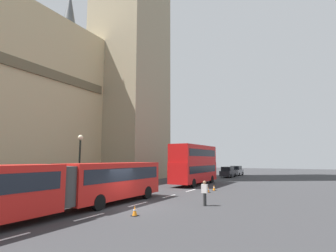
{
  "coord_description": "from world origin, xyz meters",
  "views": [
    {
      "loc": [
        -14.48,
        -10.96,
        3.19
      ],
      "look_at": [
        15.09,
        5.35,
        7.52
      ],
      "focal_mm": 27.6,
      "sensor_mm": 36.0,
      "label": 1
    }
  ],
  "objects": [
    {
      "name": "traffic_cone_middle",
      "position": [
        9.52,
        -2.1,
        0.28
      ],
      "size": [
        0.36,
        0.36,
        0.58
      ],
      "color": "black",
      "rests_on": "ground_plane"
    },
    {
      "name": "ground_plane",
      "position": [
        0.0,
        0.0,
        0.0
      ],
      "size": [
        160.0,
        160.0,
        0.0
      ],
      "primitive_type": "plane",
      "color": "#333335"
    },
    {
      "name": "articulated_bus",
      "position": [
        -4.25,
        1.99,
        1.75
      ],
      "size": [
        18.6,
        2.54,
        2.9
      ],
      "color": "red",
      "rests_on": "ground_plane"
    },
    {
      "name": "sedan_trailing",
      "position": [
        36.69,
        1.98,
        0.91
      ],
      "size": [
        4.4,
        1.86,
        1.85
      ],
      "color": "gray",
      "rests_on": "ground_plane"
    },
    {
      "name": "double_decker_bus",
      "position": [
        15.92,
        2.0,
        2.71
      ],
      "size": [
        9.61,
        2.54,
        4.9
      ],
      "color": "red",
      "rests_on": "ground_plane"
    },
    {
      "name": "lane_centre_marking",
      "position": [
        -3.61,
        0.0,
        0.01
      ],
      "size": [
        29.8,
        0.16,
        0.01
      ],
      "color": "silver",
      "rests_on": "ground_plane"
    },
    {
      "name": "pedestrian_near_cones",
      "position": [
        2.73,
        -4.36,
        0.91
      ],
      "size": [
        0.36,
        0.41,
        1.69
      ],
      "color": "#333333",
      "rests_on": "ground_plane"
    },
    {
      "name": "traffic_cone_east",
      "position": [
        11.29,
        -2.1,
        0.28
      ],
      "size": [
        0.36,
        0.36,
        0.58
      ],
      "color": "black",
      "rests_on": "ground_plane"
    },
    {
      "name": "street_lamp",
      "position": [
        1.42,
        6.5,
        3.06
      ],
      "size": [
        0.44,
        0.44,
        5.27
      ],
      "color": "black",
      "rests_on": "ground_plane"
    },
    {
      "name": "traffic_cone_west",
      "position": [
        -2.19,
        -2.03,
        0.28
      ],
      "size": [
        0.36,
        0.36,
        0.58
      ],
      "color": "black",
      "rests_on": "ground_plane"
    },
    {
      "name": "sedan_lead",
      "position": [
        30.77,
        1.97,
        0.91
      ],
      "size": [
        4.4,
        1.86,
        1.85
      ],
      "color": "black",
      "rests_on": "ground_plane"
    }
  ]
}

